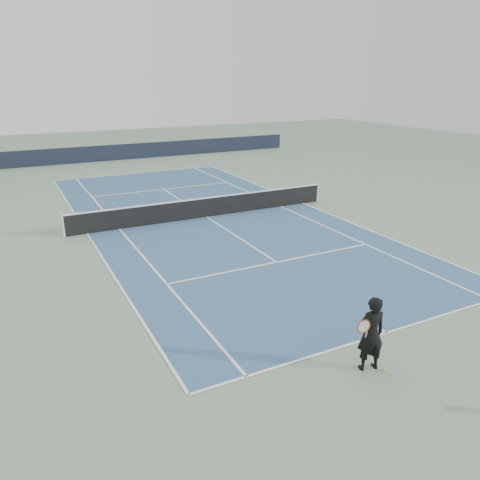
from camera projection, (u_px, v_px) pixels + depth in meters
name	position (u px, v px, depth m)	size (l,w,h in m)	color
ground	(206.00, 217.00, 22.13)	(80.00, 80.00, 0.00)	gray
court_surface	(206.00, 217.00, 22.13)	(10.97, 23.77, 0.01)	#34577C
tennis_net	(206.00, 207.00, 21.97)	(12.90, 0.10, 1.07)	silver
windscreen_far	(117.00, 152.00, 36.96)	(30.00, 0.25, 1.20)	black
tennis_player	(371.00, 334.00, 10.40)	(0.83, 0.60, 1.80)	black
tennis_ball	(384.00, 370.00, 10.58)	(0.07, 0.07, 0.07)	#CCD92C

